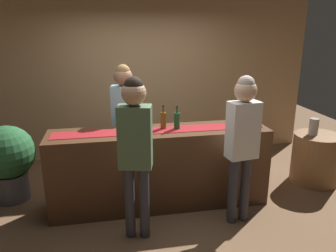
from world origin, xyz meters
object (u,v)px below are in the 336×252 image
Objects in this scene: wine_glass_mid_counter at (150,124)px; potted_plant_tall at (8,158)px; wine_glass_near_customer at (124,123)px; round_side_table at (316,158)px; wine_bottle_amber at (163,120)px; customer_browsing at (135,141)px; wine_bottle_green at (177,120)px; bartender at (125,113)px; vase_on_side_table at (314,127)px; customer_sipping at (243,135)px.

potted_plant_tall is at bearing 162.94° from wine_glass_mid_counter.
round_side_table is (2.81, 0.15, -0.75)m from wine_glass_near_customer.
customer_browsing reaches higher than wine_bottle_amber.
bartender is at bearing 137.13° from wine_bottle_green.
vase_on_side_table is at bearing 6.19° from wine_bottle_green.
potted_plant_tall is at bearing 167.60° from wine_bottle_green.
customer_sipping is at bearing -150.94° from vase_on_side_table.
potted_plant_tall is at bearing 164.01° from wine_glass_near_customer.
customer_browsing is at bearing -112.21° from wine_glass_mid_counter.
customer_browsing is 2.96m from round_side_table.
wine_bottle_green is 2.29m from round_side_table.
wine_glass_mid_counter is at bearing -173.68° from round_side_table.
customer_sipping is 1.86m from round_side_table.
bartender reaches higher than potted_plant_tall.
wine_bottle_green reaches higher than round_side_table.
wine_bottle_green reaches higher than potted_plant_tall.
wine_glass_mid_counter is 0.08× the size of bartender.
wine_bottle_green is at bearing -12.40° from potted_plant_tall.
customer_sipping is (1.28, -0.62, -0.03)m from wine_glass_near_customer.
wine_bottle_green reaches higher than wine_glass_mid_counter.
wine_bottle_green is at bearing 128.72° from customer_sipping.
round_side_table is at bearing -3.70° from potted_plant_tall.
wine_bottle_amber is 2.44m from round_side_table.
bartender is 2.39× the size of round_side_table.
customer_sipping is at bearing -38.56° from wine_bottle_amber.
customer_browsing is (-0.42, -0.71, -0.01)m from wine_bottle_amber.
bartender is 2.72m from vase_on_side_table.
customer_browsing is at bearing -35.89° from potted_plant_tall.
round_side_table is at bearing 3.05° from wine_glass_near_customer.
vase_on_side_table is at bearing 3.77° from wine_glass_near_customer.
wine_bottle_amber is at bearing 35.68° from wine_glass_mid_counter.
wine_glass_near_customer reaches higher than vase_on_side_table.
bartender is (-0.45, 0.52, -0.02)m from wine_bottle_amber.
round_side_table is at bearing 30.91° from customer_browsing.
wine_glass_near_customer is at bearing -176.95° from round_side_table.
wine_bottle_amber is at bearing 0.33° from wine_glass_near_customer.
wine_bottle_green is at bearing -173.81° from vase_on_side_table.
wine_glass_near_customer reaches higher than round_side_table.
wine_bottle_amber is 2.10m from potted_plant_tall.
bartender reaches higher than wine_glass_near_customer.
wine_bottle_amber is 1.26× the size of vase_on_side_table.
wine_bottle_green is 2.10× the size of wine_glass_mid_counter.
wine_glass_near_customer is 0.53m from bartender.
wine_bottle_green is (0.16, -0.05, 0.00)m from wine_bottle_amber.
potted_plant_tall is (-2.15, 0.47, -0.53)m from wine_bottle_green.
potted_plant_tall is (-1.57, 1.14, -0.52)m from customer_browsing.
customer_browsing reaches higher than potted_plant_tall.
customer_browsing is 1.74× the size of potted_plant_tall.
potted_plant_tall is at bearing 176.30° from round_side_table.
wine_glass_near_customer is 0.71m from customer_browsing.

